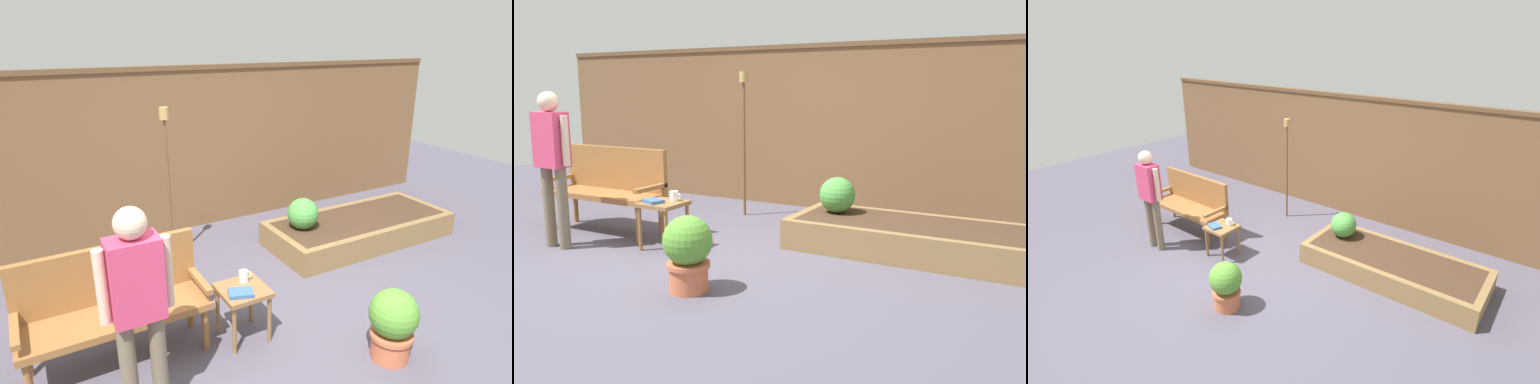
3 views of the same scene
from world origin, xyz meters
The scene contains 11 objects.
ground_plane centered at (0.00, 0.00, 0.00)m, with size 14.00×14.00×0.00m, color #514C5B.
fence_back centered at (0.00, 2.60, 1.09)m, with size 8.40×0.14×2.16m.
garden_bench centered at (-1.41, 0.38, 0.54)m, with size 1.44×0.48×0.94m.
side_table centered at (-0.40, 0.09, 0.40)m, with size 0.40×0.40×0.48m.
cup_on_table centered at (-0.34, 0.19, 0.53)m, with size 0.12×0.08×0.10m.
book_on_table centered at (-0.46, 0.01, 0.50)m, with size 0.20×0.14×0.03m, color #38609E.
potted_boxwood centered at (0.52, -0.73, 0.33)m, with size 0.40×0.40×0.61m.
raised_planter_bed centered at (1.83, 1.14, 0.15)m, with size 2.40×1.00×0.30m.
shrub_near_bench centered at (1.00, 1.22, 0.49)m, with size 0.38×0.38×0.38m.
tiki_torch centered at (-0.47, 1.75, 1.22)m, with size 0.10×0.10×1.79m.
person_by_bench centered at (-1.38, -0.39, 0.93)m, with size 0.47×0.20×1.56m.
Camera 3 is at (3.43, -3.32, 3.07)m, focal length 27.06 mm.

